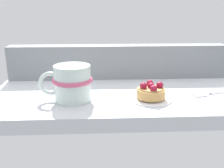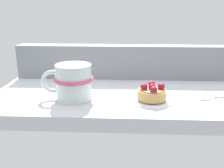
{
  "view_description": "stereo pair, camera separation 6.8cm",
  "coord_description": "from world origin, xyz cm",
  "views": [
    {
      "loc": [
        -6.64,
        -71.55,
        24.04
      ],
      "look_at": [
        -3.26,
        -6.76,
        4.4
      ],
      "focal_mm": 42.13,
      "sensor_mm": 36.0,
      "label": 1
    },
    {
      "loc": [
        0.13,
        -71.56,
        24.04
      ],
      "look_at": [
        -3.26,
        -6.76,
        4.4
      ],
      "focal_mm": 42.13,
      "sensor_mm": 36.0,
      "label": 2
    }
  ],
  "objects": [
    {
      "name": "coffee_mug",
      "position": [
        -13.66,
        -6.34,
        4.77
      ],
      "size": [
        14.05,
        10.56,
        9.34
      ],
      "color": "silver",
      "rests_on": "ground_plane"
    },
    {
      "name": "window_rail_back",
      "position": [
        0.0,
        15.55,
        5.55
      ],
      "size": [
        72.6,
        5.69,
        11.11
      ],
      "primitive_type": "cube",
      "color": "gray",
      "rests_on": "ground_plane"
    },
    {
      "name": "raspberry_tart",
      "position": [
        6.92,
        -7.2,
        2.33
      ],
      "size": [
        7.42,
        7.42,
        4.19
      ],
      "color": "tan",
      "rests_on": "dessert_plate"
    },
    {
      "name": "dessert_plate",
      "position": [
        6.9,
        -7.19,
        0.32
      ],
      "size": [
        10.88,
        10.88,
        0.69
      ],
      "color": "white",
      "rests_on": "ground_plane"
    },
    {
      "name": "ground_plane",
      "position": [
        0.0,
        0.0,
        -1.82
      ],
      "size": [
        74.08,
        36.8,
        3.63
      ],
      "primitive_type": "cube",
      "color": "silver"
    }
  ]
}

